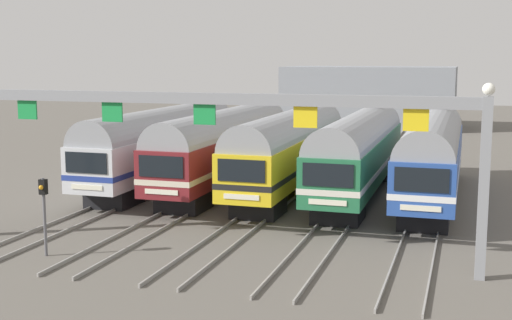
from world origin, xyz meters
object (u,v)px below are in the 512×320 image
object	(u,v)px
commuter_train_maroon	(225,144)
commuter_train_yellow	(290,147)
yard_signal_mast	(44,202)
commuter_train_green	(359,149)
catenary_gantry	(205,124)
commuter_train_blue	(433,152)
commuter_train_silver	(164,142)

from	to	relation	value
commuter_train_maroon	commuter_train_yellow	bearing A→B (deg)	0.00
commuter_train_maroon	yard_signal_mast	size ratio (longest dim) A/B	5.74
commuter_train_green	catenary_gantry	world-z (taller)	catenary_gantry
commuter_train_blue	yard_signal_mast	xyz separation A→B (m)	(-14.06, -15.55, -0.50)
commuter_train_maroon	commuter_train_green	distance (m)	8.04
commuter_train_yellow	commuter_train_blue	size ratio (longest dim) A/B	1.00
commuter_train_maroon	commuter_train_blue	bearing A→B (deg)	0.02
commuter_train_maroon	commuter_train_green	size ratio (longest dim) A/B	1.00
commuter_train_maroon	commuter_train_blue	distance (m)	12.05
commuter_train_silver	catenary_gantry	bearing A→B (deg)	-59.24
commuter_train_blue	catenary_gantry	size ratio (longest dim) A/B	0.85
commuter_train_silver	commuter_train_blue	world-z (taller)	same
commuter_train_maroon	commuter_train_silver	bearing A→B (deg)	179.94
commuter_train_maroon	commuter_train_yellow	size ratio (longest dim) A/B	1.00
commuter_train_green	commuter_train_blue	size ratio (longest dim) A/B	1.00
yard_signal_mast	commuter_train_green	bearing A→B (deg)	57.14
yard_signal_mast	commuter_train_silver	bearing A→B (deg)	97.36
commuter_train_maroon	catenary_gantry	distance (m)	14.31
commuter_train_green	catenary_gantry	xyz separation A→B (m)	(-4.02, -13.50, 2.55)
commuter_train_yellow	catenary_gantry	distance (m)	13.73
commuter_train_silver	commuter_train_blue	xyz separation A→B (m)	(16.07, 0.00, 0.00)
commuter_train_green	yard_signal_mast	distance (m)	18.52
commuter_train_silver	commuter_train_maroon	size ratio (longest dim) A/B	1.00
commuter_train_yellow	commuter_train_blue	bearing A→B (deg)	0.03
commuter_train_yellow	commuter_train_maroon	bearing A→B (deg)	180.00
commuter_train_maroon	yard_signal_mast	world-z (taller)	commuter_train_maroon
commuter_train_green	catenary_gantry	bearing A→B (deg)	-106.57
commuter_train_maroon	yard_signal_mast	xyz separation A→B (m)	(-2.01, -15.54, -0.50)
commuter_train_yellow	commuter_train_blue	distance (m)	8.04
catenary_gantry	commuter_train_silver	bearing A→B (deg)	120.76
commuter_train_silver	yard_signal_mast	xyz separation A→B (m)	(2.01, -15.55, -0.50)
commuter_train_maroon	commuter_train_yellow	world-z (taller)	same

